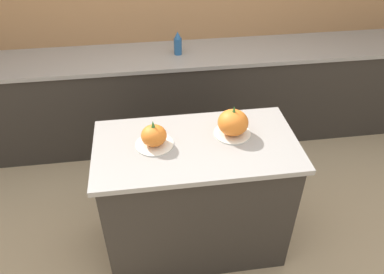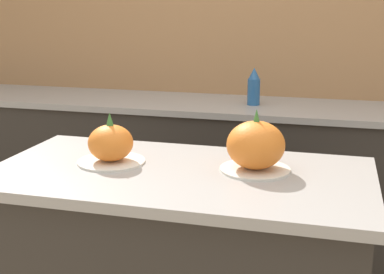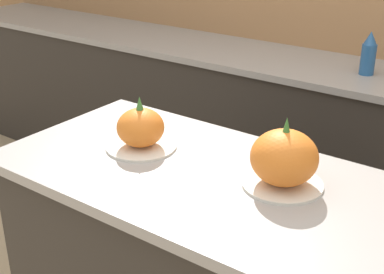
# 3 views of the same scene
# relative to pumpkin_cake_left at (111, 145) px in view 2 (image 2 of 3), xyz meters

# --- Properties ---
(wall_back) EXTENTS (8.00, 0.06, 2.50)m
(wall_back) POSITION_rel_pumpkin_cake_left_xyz_m (0.26, 1.67, 0.23)
(wall_back) COLOR #9E7047
(wall_back) RESTS_ON ground_plane
(back_counter) EXTENTS (6.00, 0.60, 0.94)m
(back_counter) POSITION_rel_pumpkin_cake_left_xyz_m (0.26, 1.34, -0.55)
(back_counter) COLOR #2D2823
(back_counter) RESTS_ON ground_plane
(pumpkin_cake_left) EXTENTS (0.24, 0.24, 0.18)m
(pumpkin_cake_left) POSITION_rel_pumpkin_cake_left_xyz_m (0.00, 0.00, 0.00)
(pumpkin_cake_left) COLOR silver
(pumpkin_cake_left) RESTS_ON kitchen_island
(pumpkin_cake_right) EXTENTS (0.24, 0.24, 0.21)m
(pumpkin_cake_right) POSITION_rel_pumpkin_cake_left_xyz_m (0.50, 0.04, 0.02)
(pumpkin_cake_right) COLOR silver
(pumpkin_cake_right) RESTS_ON kitchen_island
(bottle_tall) EXTENTS (0.07, 0.07, 0.21)m
(bottle_tall) POSITION_rel_pumpkin_cake_left_xyz_m (0.29, 1.33, 0.01)
(bottle_tall) COLOR #235184
(bottle_tall) RESTS_ON back_counter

